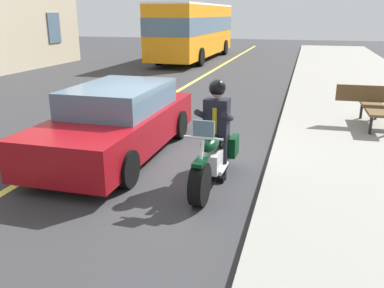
{
  "coord_description": "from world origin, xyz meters",
  "views": [
    {
      "loc": [
        7.13,
        2.54,
        2.76
      ],
      "look_at": [
        1.13,
        0.86,
        0.75
      ],
      "focal_mm": 38.06,
      "sensor_mm": 36.0,
      "label": 1
    }
  ],
  "objects_px": {
    "rider_main": "(217,122)",
    "bench_sidewalk": "(375,103)",
    "motorcycle_main": "(213,158)",
    "bus_near": "(194,28)",
    "car_silver": "(118,121)"
  },
  "relations": [
    {
      "from": "motorcycle_main",
      "to": "bus_near",
      "type": "xyz_separation_m",
      "value": [
        -18.73,
        -5.44,
        1.42
      ]
    },
    {
      "from": "rider_main",
      "to": "car_silver",
      "type": "distance_m",
      "value": 2.36
    },
    {
      "from": "bench_sidewalk",
      "to": "motorcycle_main",
      "type": "bearing_deg",
      "value": -35.94
    },
    {
      "from": "motorcycle_main",
      "to": "bench_sidewalk",
      "type": "xyz_separation_m",
      "value": [
        -4.18,
        3.03,
        0.26
      ]
    },
    {
      "from": "rider_main",
      "to": "bus_near",
      "type": "distance_m",
      "value": 19.34
    },
    {
      "from": "car_silver",
      "to": "bench_sidewalk",
      "type": "bearing_deg",
      "value": 121.51
    },
    {
      "from": "rider_main",
      "to": "bus_near",
      "type": "bearing_deg",
      "value": -163.65
    },
    {
      "from": "bench_sidewalk",
      "to": "rider_main",
      "type": "bearing_deg",
      "value": -37.21
    },
    {
      "from": "motorcycle_main",
      "to": "rider_main",
      "type": "height_order",
      "value": "rider_main"
    },
    {
      "from": "rider_main",
      "to": "bus_near",
      "type": "xyz_separation_m",
      "value": [
        -18.54,
        -5.44,
        0.84
      ]
    },
    {
      "from": "motorcycle_main",
      "to": "bus_near",
      "type": "height_order",
      "value": "bus_near"
    },
    {
      "from": "motorcycle_main",
      "to": "bench_sidewalk",
      "type": "relative_size",
      "value": 1.22
    },
    {
      "from": "car_silver",
      "to": "bus_near",
      "type": "bearing_deg",
      "value": -169.63
    },
    {
      "from": "rider_main",
      "to": "bench_sidewalk",
      "type": "xyz_separation_m",
      "value": [
        -3.99,
        3.03,
        -0.32
      ]
    },
    {
      "from": "car_silver",
      "to": "bench_sidewalk",
      "type": "height_order",
      "value": "car_silver"
    }
  ]
}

